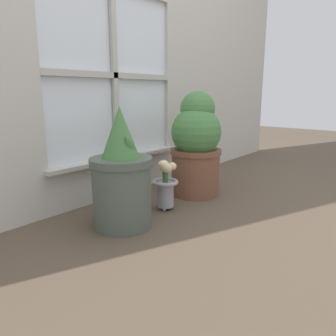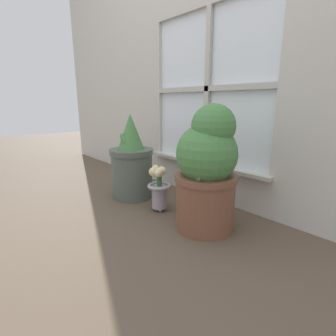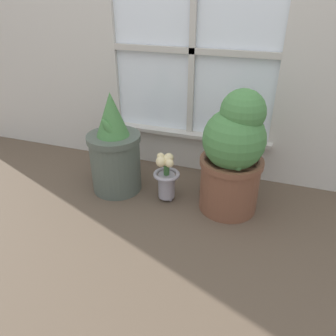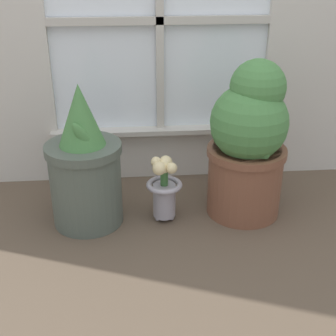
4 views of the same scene
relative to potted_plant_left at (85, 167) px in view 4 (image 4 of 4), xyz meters
name	(u,v)px [view 4 (image 4 of 4)]	position (x,y,z in m)	size (l,w,h in m)	color
ground_plane	(173,252)	(0.35, -0.26, -0.26)	(10.00, 10.00, 0.00)	brown
potted_plant_left	(85,167)	(0.00, 0.00, 0.00)	(0.32, 0.32, 0.62)	#4C564C
potted_plant_right	(248,142)	(0.69, 0.03, 0.08)	(0.34, 0.34, 0.69)	brown
flower_vase	(164,187)	(0.33, -0.01, -0.10)	(0.16, 0.16, 0.30)	#99939E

